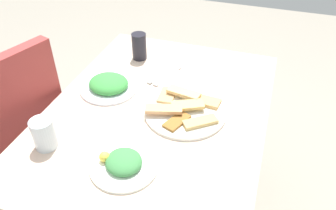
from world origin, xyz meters
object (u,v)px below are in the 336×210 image
salad_plate_greens (122,163)px  spoon (160,74)px  dining_chair (10,133)px  fork (168,76)px  salad_plate_rice (109,85)px  paper_napkin (164,76)px  drinking_glass (44,134)px  pide_platter (185,110)px  dining_table (157,126)px  soda_can (139,46)px

salad_plate_greens → spoon: 0.53m
dining_chair → fork: dining_chair is taller
dining_chair → salad_plate_rice: bearing=-60.7°
fork → spoon: bearing=108.1°
paper_napkin → fork: fork is taller
salad_plate_rice → fork: size_ratio=1.30×
drinking_glass → fork: size_ratio=0.59×
fork → pide_platter: bearing=-128.8°
pide_platter → fork: 0.25m
dining_table → pide_platter: bearing=-80.3°
salad_plate_rice → salad_plate_greens: bearing=-148.5°
salad_plate_rice → soda_can: bearing=-5.2°
drinking_glass → fork: 0.58m
spoon → dining_table: bearing=-147.5°
soda_can → drinking_glass: bearing=173.3°
soda_can → fork: bearing=-122.3°
salad_plate_rice → spoon: size_ratio=1.42×
dining_chair → salad_plate_rice: (0.21, -0.38, 0.19)m
soda_can → dining_table: bearing=-148.7°
drinking_glass → spoon: 0.57m
dining_table → soda_can: bearing=31.3°
dining_table → salad_plate_greens: 0.31m
dining_table → drinking_glass: (-0.29, 0.28, 0.13)m
salad_plate_rice → spoon: bearing=-45.3°
drinking_glass → spoon: bearing=-22.0°
drinking_glass → fork: drinking_glass is taller
dining_chair → salad_plate_greens: (-0.16, -0.60, 0.19)m
dining_table → soda_can: (0.34, 0.21, 0.14)m
pide_platter → paper_napkin: 0.26m
pide_platter → salad_plate_greens: bearing=160.6°
salad_plate_greens → spoon: size_ratio=1.30×
drinking_glass → dining_table: bearing=-43.8°
salad_plate_greens → drinking_glass: bearing=89.1°
dining_chair → drinking_glass: size_ratio=8.74×
dining_chair → paper_napkin: size_ratio=6.34×
salad_plate_rice → soda_can: 0.27m
soda_can → salad_plate_greens: bearing=-162.5°
paper_napkin → salad_plate_greens: bearing=-175.1°
pide_platter → spoon: size_ratio=1.84×
dining_table → paper_napkin: bearing=12.5°
dining_chair → salad_plate_greens: 0.65m
soda_can → paper_napkin: bearing=-125.2°
salad_plate_greens → salad_plate_rice: 0.43m
dining_table → drinking_glass: bearing=136.2°
drinking_glass → spoon: drinking_glass is taller
spoon → fork: bearing=-74.2°
drinking_glass → salad_plate_greens: bearing=-90.9°
pide_platter → salad_plate_greens: 0.33m
pide_platter → soda_can: size_ratio=2.48×
dining_table → salad_plate_rice: (0.07, 0.23, 0.10)m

